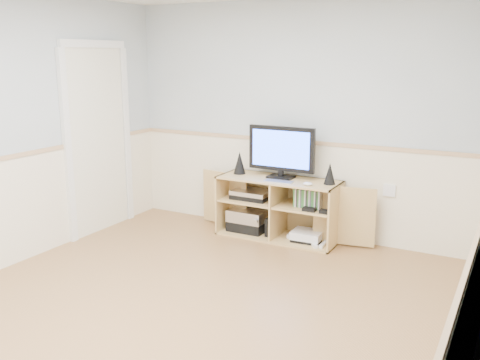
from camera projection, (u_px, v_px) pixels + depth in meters
name	position (u px, v px, depth m)	size (l,w,h in m)	color
room	(182.00, 155.00, 3.91)	(4.04, 4.54, 2.54)	#A97C4B
media_cabinet	(281.00, 206.00, 5.77)	(2.03, 0.49, 0.65)	tan
monitor	(281.00, 150.00, 5.62)	(0.73, 0.18, 0.55)	black
speaker_left	(240.00, 163.00, 5.86)	(0.13, 0.13, 0.25)	black
speaker_right	(330.00, 174.00, 5.39)	(0.12, 0.12, 0.22)	black
keyboard	(279.00, 181.00, 5.50)	(0.30, 0.12, 0.01)	silver
mouse	(308.00, 184.00, 5.35)	(0.10, 0.06, 0.04)	white
av_components	(250.00, 213.00, 5.91)	(0.50, 0.30, 0.47)	black
game_consoles	(307.00, 236.00, 5.62)	(0.45, 0.30, 0.11)	white
game_cases	(308.00, 198.00, 5.51)	(0.28, 0.14, 0.19)	#3F8C3F
wall_outlet	(390.00, 190.00, 5.37)	(0.12, 0.03, 0.12)	white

